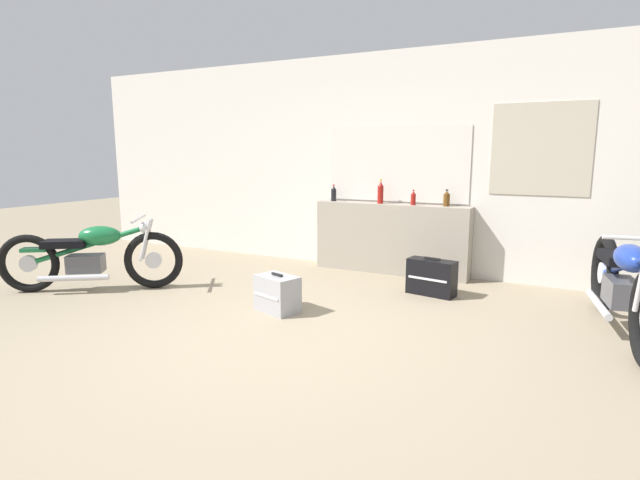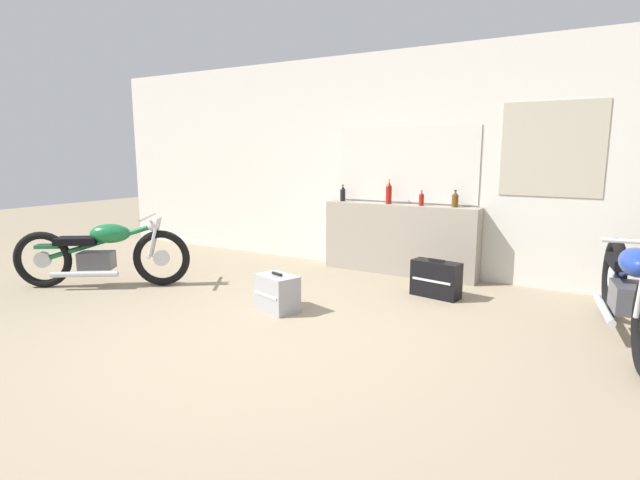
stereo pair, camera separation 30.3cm
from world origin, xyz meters
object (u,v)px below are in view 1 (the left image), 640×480
at_px(motorcycle_green, 91,255).
at_px(hard_case_silver, 277,294).
at_px(motorcycle_blue, 624,285).
at_px(hard_case_black, 431,277).
at_px(bottle_center, 413,198).
at_px(bottle_right_center, 447,199).
at_px(bottle_left_center, 380,193).
at_px(bottle_leftmost, 334,194).

bearing_deg(motorcycle_green, hard_case_silver, 7.56).
relative_size(motorcycle_blue, hard_case_black, 3.95).
xyz_separation_m(bottle_center, hard_case_silver, (-0.73, -2.02, -0.80)).
xyz_separation_m(bottle_center, bottle_right_center, (0.40, 0.04, 0.01)).
bearing_deg(motorcycle_blue, hard_case_silver, -164.75).
height_order(bottle_right_center, motorcycle_green, bottle_right_center).
relative_size(bottle_right_center, motorcycle_green, 0.12).
height_order(bottle_left_center, hard_case_black, bottle_left_center).
xyz_separation_m(bottle_leftmost, bottle_right_center, (1.51, 0.02, -0.01)).
distance_m(motorcycle_blue, hard_case_black, 1.83).
relative_size(bottle_right_center, motorcycle_blue, 0.09).
relative_size(bottle_left_center, hard_case_black, 0.57).
height_order(bottle_leftmost, bottle_right_center, bottle_leftmost).
height_order(bottle_right_center, motorcycle_blue, bottle_right_center).
height_order(bottle_left_center, hard_case_silver, bottle_left_center).
bearing_deg(motorcycle_blue, bottle_leftmost, 159.54).
height_order(bottle_left_center, motorcycle_green, bottle_left_center).
bearing_deg(bottle_right_center, hard_case_black, -85.98).
relative_size(bottle_left_center, bottle_center, 1.64).
bearing_deg(bottle_left_center, bottle_center, 1.06).
distance_m(motorcycle_green, hard_case_silver, 2.29).
relative_size(motorcycle_blue, hard_case_silver, 4.50).
xyz_separation_m(bottle_left_center, bottle_right_center, (0.83, 0.05, -0.05)).
relative_size(bottle_leftmost, bottle_right_center, 1.08).
bearing_deg(motorcycle_green, motorcycle_blue, 11.96).
relative_size(bottle_leftmost, hard_case_silver, 0.46).
bearing_deg(bottle_leftmost, hard_case_silver, -79.67).
bearing_deg(bottle_leftmost, motorcycle_green, -128.97).
xyz_separation_m(motorcycle_green, hard_case_silver, (2.26, 0.30, -0.22)).
xyz_separation_m(motorcycle_green, hard_case_black, (3.45, 1.57, -0.21)).
distance_m(bottle_right_center, hard_case_silver, 2.49).
bearing_deg(bottle_leftmost, bottle_right_center, 0.91).
distance_m(bottle_leftmost, bottle_center, 1.10).
bearing_deg(bottle_right_center, bottle_left_center, -176.54).
distance_m(bottle_center, motorcycle_green, 3.83).
distance_m(bottle_left_center, bottle_center, 0.43).
bearing_deg(motorcycle_blue, bottle_left_center, 155.37).
bearing_deg(motorcycle_blue, motorcycle_green, -168.04).
bearing_deg(bottle_center, bottle_right_center, 6.01).
distance_m(bottle_right_center, motorcycle_green, 4.18).
relative_size(bottle_right_center, hard_case_silver, 0.42).
bearing_deg(hard_case_silver, bottle_center, 70.09).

